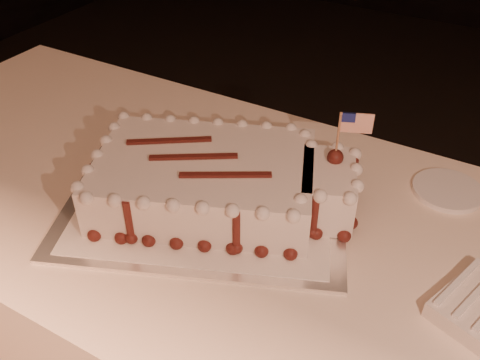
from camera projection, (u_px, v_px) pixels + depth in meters
The scene contains 4 objects.
cake_board at pixel (206, 202), 1.09m from camera, with size 0.56×0.42×0.01m, color white.
doily at pixel (206, 200), 1.08m from camera, with size 0.50×0.38×0.00m, color white.
sheet_cake at pixel (220, 181), 1.05m from camera, with size 0.55×0.42×0.21m.
side_plate at pixel (448, 190), 1.11m from camera, with size 0.14×0.14×0.01m, color white.
Camera 1 is at (0.19, -0.11, 1.44)m, focal length 40.00 mm.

